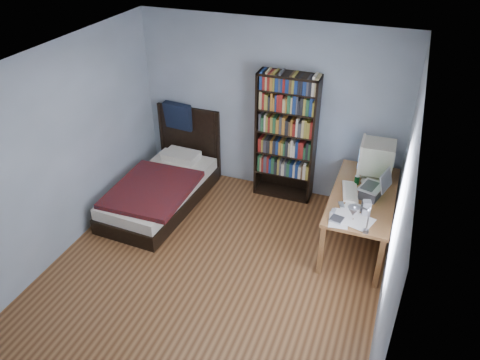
{
  "coord_description": "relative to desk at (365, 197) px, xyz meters",
  "views": [
    {
      "loc": [
        1.75,
        -3.75,
        3.88
      ],
      "look_at": [
        0.1,
        0.68,
        0.93
      ],
      "focal_mm": 35.0,
      "sensor_mm": 36.0,
      "label": 1
    }
  ],
  "objects": [
    {
      "name": "room",
      "position": [
        -1.48,
        -1.62,
        0.84
      ],
      "size": [
        4.2,
        4.24,
        2.5
      ],
      "color": "brown",
      "rests_on": "ground"
    },
    {
      "name": "desk",
      "position": [
        0.0,
        0.0,
        0.0
      ],
      "size": [
        0.75,
        1.57,
        0.73
      ],
      "color": "brown",
      "rests_on": "floor"
    },
    {
      "name": "crt_monitor",
      "position": [
        0.05,
        0.05,
        0.59
      ],
      "size": [
        0.43,
        0.4,
        0.48
      ],
      "color": "beige",
      "rests_on": "desk"
    },
    {
      "name": "laptop",
      "position": [
        0.1,
        -0.47,
        0.42
      ],
      "size": [
        0.38,
        0.36,
        0.38
      ],
      "color": "#2D2D30",
      "rests_on": "desk"
    },
    {
      "name": "desk_lamp",
      "position": [
        0.01,
        -1.53,
        0.78
      ],
      "size": [
        0.22,
        0.49,
        0.58
      ],
      "color": "#99999E",
      "rests_on": "desk"
    },
    {
      "name": "keyboard",
      "position": [
        -0.16,
        -0.45,
        0.33
      ],
      "size": [
        0.26,
        0.47,
        0.04
      ],
      "primitive_type": "cube",
      "rotation": [
        0.0,
        0.07,
        0.2
      ],
      "color": "beige",
      "rests_on": "desk"
    },
    {
      "name": "speaker",
      "position": [
        0.07,
        -0.84,
        0.4
      ],
      "size": [
        0.11,
        0.11,
        0.18
      ],
      "primitive_type": "cube",
      "rotation": [
        0.0,
        0.0,
        0.26
      ],
      "color": "#959597",
      "rests_on": "desk"
    },
    {
      "name": "soda_can",
      "position": [
        -0.12,
        -0.22,
        0.37
      ],
      "size": [
        0.06,
        0.06,
        0.11
      ],
      "primitive_type": "cylinder",
      "color": "#073416",
      "rests_on": "desk"
    },
    {
      "name": "mouse",
      "position": [
        -0.04,
        -0.15,
        0.33
      ],
      "size": [
        0.07,
        0.12,
        0.04
      ],
      "primitive_type": "ellipsoid",
      "color": "silver",
      "rests_on": "desk"
    },
    {
      "name": "phone_silver",
      "position": [
        -0.21,
        -0.76,
        0.33
      ],
      "size": [
        0.09,
        0.12,
        0.02
      ],
      "primitive_type": "cube",
      "rotation": [
        0.0,
        0.0,
        0.37
      ],
      "color": "#AFB0B4",
      "rests_on": "desk"
    },
    {
      "name": "phone_grey",
      "position": [
        -0.27,
        -0.92,
        0.33
      ],
      "size": [
        0.05,
        0.1,
        0.02
      ],
      "primitive_type": "cube",
      "rotation": [
        0.0,
        0.0,
        -0.05
      ],
      "color": "#959597",
      "rests_on": "desk"
    },
    {
      "name": "external_drive",
      "position": [
        -0.21,
        -1.07,
        0.33
      ],
      "size": [
        0.16,
        0.16,
        0.03
      ],
      "primitive_type": "cube",
      "rotation": [
        0.0,
        0.0,
        -0.21
      ],
      "color": "#959597",
      "rests_on": "desk"
    },
    {
      "name": "bookshelf",
      "position": [
        -1.2,
        0.32,
        0.51
      ],
      "size": [
        0.83,
        0.3,
        1.85
      ],
      "color": "black",
      "rests_on": "floor"
    },
    {
      "name": "bed",
      "position": [
        -2.76,
        -0.48,
        -0.16
      ],
      "size": [
        1.07,
        2.06,
        1.16
      ],
      "color": "black",
      "rests_on": "floor"
    }
  ]
}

